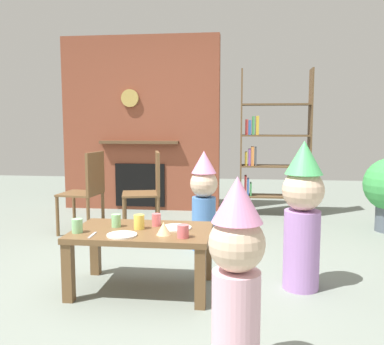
{
  "coord_description": "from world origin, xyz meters",
  "views": [
    {
      "loc": [
        0.58,
        -3.18,
        1.2
      ],
      "look_at": [
        0.15,
        0.4,
        0.78
      ],
      "focal_mm": 39.33,
      "sensor_mm": 36.0,
      "label": 1
    }
  ],
  "objects_px": {
    "paper_cup_far_left": "(156,220)",
    "child_with_cone_hat": "(236,273)",
    "paper_plate_front": "(176,228)",
    "coffee_table": "(142,240)",
    "birthday_cake_slice": "(164,228)",
    "paper_cup_near_left": "(183,231)",
    "dining_chair_left": "(88,187)",
    "paper_cup_center": "(139,222)",
    "child_in_pink": "(303,212)",
    "bookshelf": "(269,148)",
    "paper_cup_near_right": "(116,221)",
    "paper_plate_rear": "(122,235)",
    "child_by_the_chairs": "(204,198)",
    "paper_cup_far_right": "(77,226)",
    "dining_chair_middle": "(149,187)"
  },
  "relations": [
    {
      "from": "child_by_the_chairs",
      "to": "paper_cup_center",
      "type": "bearing_deg",
      "value": -1.44
    },
    {
      "from": "paper_cup_far_left",
      "to": "child_with_cone_hat",
      "type": "height_order",
      "value": "child_with_cone_hat"
    },
    {
      "from": "paper_plate_front",
      "to": "dining_chair_left",
      "type": "height_order",
      "value": "dining_chair_left"
    },
    {
      "from": "coffee_table",
      "to": "dining_chair_middle",
      "type": "bearing_deg",
      "value": 100.75
    },
    {
      "from": "paper_cup_near_left",
      "to": "paper_cup_far_left",
      "type": "relative_size",
      "value": 0.95
    },
    {
      "from": "coffee_table",
      "to": "paper_plate_front",
      "type": "relative_size",
      "value": 4.49
    },
    {
      "from": "paper_cup_near_left",
      "to": "dining_chair_middle",
      "type": "xyz_separation_m",
      "value": [
        -0.62,
        1.75,
        0.02
      ]
    },
    {
      "from": "paper_cup_near_right",
      "to": "child_in_pink",
      "type": "relative_size",
      "value": 0.09
    },
    {
      "from": "paper_plate_front",
      "to": "child_with_cone_hat",
      "type": "relative_size",
      "value": 0.23
    },
    {
      "from": "birthday_cake_slice",
      "to": "child_in_pink",
      "type": "xyz_separation_m",
      "value": [
        0.96,
        0.28,
        0.08
      ]
    },
    {
      "from": "child_with_cone_hat",
      "to": "dining_chair_middle",
      "type": "xyz_separation_m",
      "value": [
        -0.99,
        2.55,
        0.0
      ]
    },
    {
      "from": "bookshelf",
      "to": "child_in_pink",
      "type": "xyz_separation_m",
      "value": [
        0.09,
        -2.53,
        -0.31
      ]
    },
    {
      "from": "child_with_cone_hat",
      "to": "dining_chair_left",
      "type": "bearing_deg",
      "value": -1.25
    },
    {
      "from": "dining_chair_left",
      "to": "coffee_table",
      "type": "bearing_deg",
      "value": 129.1
    },
    {
      "from": "paper_plate_front",
      "to": "child_with_cone_hat",
      "type": "xyz_separation_m",
      "value": [
        0.45,
        -1.04,
        0.06
      ]
    },
    {
      "from": "paper_cup_near_left",
      "to": "birthday_cake_slice",
      "type": "distance_m",
      "value": 0.15
    },
    {
      "from": "paper_cup_near_right",
      "to": "dining_chair_middle",
      "type": "relative_size",
      "value": 0.1
    },
    {
      "from": "bookshelf",
      "to": "paper_cup_far_right",
      "type": "xyz_separation_m",
      "value": [
        -1.48,
        -2.83,
        -0.39
      ]
    },
    {
      "from": "coffee_table",
      "to": "birthday_cake_slice",
      "type": "relative_size",
      "value": 9.88
    },
    {
      "from": "paper_cup_far_left",
      "to": "dining_chair_left",
      "type": "distance_m",
      "value": 1.71
    },
    {
      "from": "paper_plate_rear",
      "to": "birthday_cake_slice",
      "type": "height_order",
      "value": "birthday_cake_slice"
    },
    {
      "from": "coffee_table",
      "to": "child_in_pink",
      "type": "height_order",
      "value": "child_in_pink"
    },
    {
      "from": "birthday_cake_slice",
      "to": "child_with_cone_hat",
      "type": "distance_m",
      "value": 1.0
    },
    {
      "from": "paper_plate_front",
      "to": "child_by_the_chairs",
      "type": "bearing_deg",
      "value": 83.57
    },
    {
      "from": "bookshelf",
      "to": "dining_chair_middle",
      "type": "height_order",
      "value": "bookshelf"
    },
    {
      "from": "coffee_table",
      "to": "paper_cup_far_left",
      "type": "xyz_separation_m",
      "value": [
        0.08,
        0.12,
        0.12
      ]
    },
    {
      "from": "child_by_the_chairs",
      "to": "dining_chair_left",
      "type": "xyz_separation_m",
      "value": [
        -1.31,
        0.44,
        0.01
      ]
    },
    {
      "from": "dining_chair_middle",
      "to": "birthday_cake_slice",
      "type": "bearing_deg",
      "value": 91.44
    },
    {
      "from": "paper_cup_far_right",
      "to": "birthday_cake_slice",
      "type": "bearing_deg",
      "value": 1.38
    },
    {
      "from": "paper_cup_far_right",
      "to": "child_with_cone_hat",
      "type": "height_order",
      "value": "child_with_cone_hat"
    },
    {
      "from": "paper_plate_front",
      "to": "child_in_pink",
      "type": "bearing_deg",
      "value": 6.22
    },
    {
      "from": "paper_plate_rear",
      "to": "dining_chair_left",
      "type": "xyz_separation_m",
      "value": [
        -0.87,
        1.66,
        0.06
      ]
    },
    {
      "from": "bookshelf",
      "to": "paper_plate_rear",
      "type": "bearing_deg",
      "value": -111.72
    },
    {
      "from": "paper_cup_near_right",
      "to": "child_by_the_chairs",
      "type": "xyz_separation_m",
      "value": [
        0.56,
        0.99,
        0.01
      ]
    },
    {
      "from": "paper_cup_center",
      "to": "dining_chair_middle",
      "type": "xyz_separation_m",
      "value": [
        -0.27,
        1.56,
        0.01
      ]
    },
    {
      "from": "bookshelf",
      "to": "paper_cup_near_right",
      "type": "bearing_deg",
      "value": -115.5
    },
    {
      "from": "paper_cup_near_left",
      "to": "paper_cup_far_right",
      "type": "bearing_deg",
      "value": 176.79
    },
    {
      "from": "bookshelf",
      "to": "child_by_the_chairs",
      "type": "height_order",
      "value": "bookshelf"
    },
    {
      "from": "dining_chair_left",
      "to": "paper_cup_far_left",
      "type": "bearing_deg",
      "value": 133.58
    },
    {
      "from": "paper_plate_rear",
      "to": "paper_cup_center",
      "type": "bearing_deg",
      "value": 70.28
    },
    {
      "from": "paper_cup_center",
      "to": "child_in_pink",
      "type": "relative_size",
      "value": 0.1
    },
    {
      "from": "child_by_the_chairs",
      "to": "dining_chair_left",
      "type": "height_order",
      "value": "child_by_the_chairs"
    },
    {
      "from": "paper_cup_center",
      "to": "paper_plate_front",
      "type": "distance_m",
      "value": 0.27
    },
    {
      "from": "paper_cup_far_right",
      "to": "child_in_pink",
      "type": "bearing_deg",
      "value": 10.74
    },
    {
      "from": "paper_cup_near_right",
      "to": "paper_plate_front",
      "type": "height_order",
      "value": "paper_cup_near_right"
    },
    {
      "from": "paper_cup_far_left",
      "to": "child_with_cone_hat",
      "type": "xyz_separation_m",
      "value": [
        0.61,
        -1.1,
        0.02
      ]
    },
    {
      "from": "bookshelf",
      "to": "paper_plate_rear",
      "type": "xyz_separation_m",
      "value": [
        -1.15,
        -2.88,
        -0.44
      ]
    },
    {
      "from": "coffee_table",
      "to": "paper_cup_near_right",
      "type": "distance_m",
      "value": 0.25
    },
    {
      "from": "paper_cup_far_right",
      "to": "paper_plate_rear",
      "type": "distance_m",
      "value": 0.34
    },
    {
      "from": "paper_plate_front",
      "to": "child_in_pink",
      "type": "xyz_separation_m",
      "value": [
        0.91,
        0.1,
        0.12
      ]
    }
  ]
}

